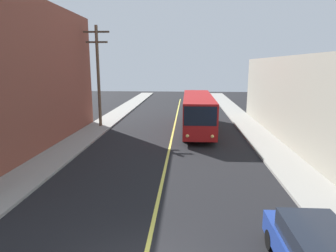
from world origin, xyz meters
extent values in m
cube|color=gray|center=(-7.25, 10.00, 0.07)|extent=(2.50, 90.00, 0.15)
cube|color=gray|center=(7.25, 10.00, 0.07)|extent=(2.50, 90.00, 0.15)
cube|color=#D8CC4C|center=(0.00, 15.00, 0.01)|extent=(0.16, 60.00, 0.01)
cube|color=black|center=(-8.54, 12.20, 1.60)|extent=(0.06, 14.22, 1.30)
cube|color=black|center=(-8.54, 12.20, 4.80)|extent=(0.06, 14.22, 1.30)
cube|color=black|center=(-8.54, 12.20, 8.00)|extent=(0.06, 14.22, 1.30)
cube|color=black|center=(8.54, 16.70, 1.60)|extent=(0.06, 17.40, 1.30)
cube|color=black|center=(8.54, 16.70, 4.80)|extent=(0.06, 17.40, 1.30)
cube|color=maroon|center=(2.20, 19.67, 1.83)|extent=(2.60, 12.01, 2.75)
cube|color=black|center=(2.17, 13.69, 2.35)|extent=(2.35, 0.09, 1.40)
cube|color=black|center=(2.23, 25.65, 2.45)|extent=(2.30, 0.09, 1.10)
cube|color=black|center=(0.95, 19.68, 2.35)|extent=(0.10, 10.20, 1.10)
cube|color=black|center=(3.45, 19.67, 2.35)|extent=(0.10, 10.20, 1.10)
cube|color=orange|center=(2.17, 13.70, 2.95)|extent=(1.79, 0.07, 0.30)
sphere|color=#F9D872|center=(1.28, 13.66, 0.90)|extent=(0.24, 0.24, 0.24)
sphere|color=#F9D872|center=(3.07, 13.65, 0.90)|extent=(0.24, 0.24, 0.24)
cylinder|color=black|center=(1.06, 15.48, 0.50)|extent=(0.30, 1.00, 1.00)
cylinder|color=black|center=(3.31, 15.47, 0.50)|extent=(0.30, 1.00, 1.00)
cylinder|color=black|center=(1.09, 23.18, 0.50)|extent=(0.30, 1.00, 1.00)
cylinder|color=black|center=(3.34, 23.17, 0.50)|extent=(0.30, 1.00, 1.00)
cube|color=black|center=(4.82, 0.43, 1.32)|extent=(1.64, 2.48, 0.60)
cylinder|color=black|center=(4.01, 1.93, 0.32)|extent=(0.22, 0.64, 0.64)
cylinder|color=black|center=(5.61, 1.94, 0.32)|extent=(0.22, 0.64, 0.64)
cylinder|color=brown|center=(-7.13, 20.41, 4.81)|extent=(0.28, 0.28, 9.32)
cube|color=#4C3D2D|center=(-7.13, 20.41, 8.87)|extent=(2.40, 0.16, 0.16)
cube|color=#4C3D2D|center=(-7.13, 20.41, 7.97)|extent=(2.00, 0.16, 0.16)
camera|label=1|loc=(1.24, -6.80, 5.90)|focal=31.16mm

